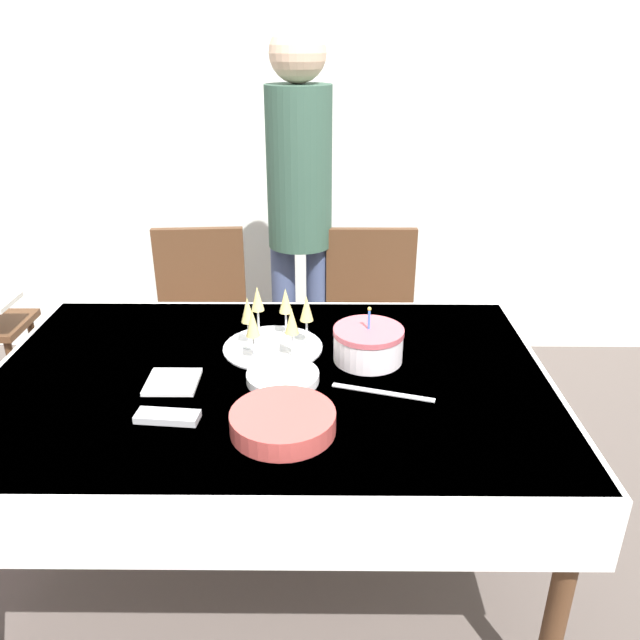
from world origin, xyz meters
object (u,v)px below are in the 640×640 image
(dining_chair_far_left, at_px, (202,327))
(person_standing, at_px, (300,196))
(champagne_tray, at_px, (274,326))
(dining_chair_far_right, at_px, (370,328))
(birthday_cake, at_px, (368,344))
(plate_stack_dessert, at_px, (283,377))
(plate_stack_main, at_px, (283,422))

(dining_chair_far_left, relative_size, person_standing, 0.53)
(person_standing, bearing_deg, champagne_tray, -93.66)
(person_standing, bearing_deg, dining_chair_far_right, -24.93)
(dining_chair_far_left, distance_m, birthday_cake, 1.09)
(dining_chair_far_left, height_order, plate_stack_dessert, dining_chair_far_left)
(birthday_cake, height_order, plate_stack_dessert, birthday_cake)
(dining_chair_far_left, xyz_separation_m, plate_stack_dessert, (0.43, -0.92, 0.27))
(birthday_cake, height_order, champagne_tray, birthday_cake)
(plate_stack_main, relative_size, plate_stack_dessert, 1.27)
(champagne_tray, relative_size, plate_stack_dessert, 1.51)
(dining_chair_far_right, relative_size, person_standing, 0.53)
(champagne_tray, bearing_deg, dining_chair_far_left, 118.83)
(birthday_cake, relative_size, plate_stack_main, 0.80)
(dining_chair_far_right, distance_m, person_standing, 0.66)
(plate_stack_dessert, bearing_deg, birthday_cake, 27.75)
(birthday_cake, relative_size, champagne_tray, 0.68)
(dining_chair_far_left, height_order, champagne_tray, champagne_tray)
(birthday_cake, bearing_deg, plate_stack_dessert, -152.25)
(dining_chair_far_right, bearing_deg, plate_stack_dessert, -109.72)
(plate_stack_main, height_order, plate_stack_dessert, plate_stack_main)
(dining_chair_far_right, distance_m, champagne_tray, 0.87)
(dining_chair_far_right, bearing_deg, plate_stack_main, -104.93)
(plate_stack_main, bearing_deg, birthday_cake, 58.13)
(champagne_tray, height_order, plate_stack_dessert, champagne_tray)
(dining_chair_far_right, bearing_deg, champagne_tray, -117.75)
(birthday_cake, bearing_deg, dining_chair_far_right, 84.93)
(dining_chair_far_right, distance_m, plate_stack_main, 1.25)
(dining_chair_far_right, height_order, birthday_cake, birthday_cake)
(birthday_cake, bearing_deg, plate_stack_main, -121.87)
(plate_stack_dessert, bearing_deg, dining_chair_far_left, 114.99)
(dining_chair_far_left, distance_m, dining_chair_far_right, 0.76)
(champagne_tray, bearing_deg, plate_stack_dessert, -79.26)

